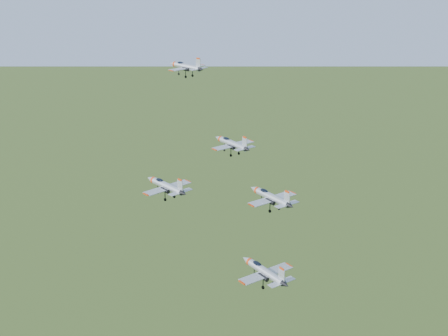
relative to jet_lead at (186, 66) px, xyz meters
The scene contains 5 objects.
jet_lead is the anchor object (origin of this frame).
jet_left_high 23.74m from the jet_lead, 19.22° to the right, with size 11.87×10.04×3.21m.
jet_right_high 37.46m from the jet_lead, 55.16° to the right, with size 12.04×10.07×3.22m.
jet_left_low 37.68m from the jet_lead, 13.43° to the right, with size 13.51×11.46×3.66m.
jet_right_low 53.84m from the jet_lead, 30.12° to the right, with size 13.25×11.26×3.60m.
Camera 1 is at (78.15, -95.25, 188.15)m, focal length 50.00 mm.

